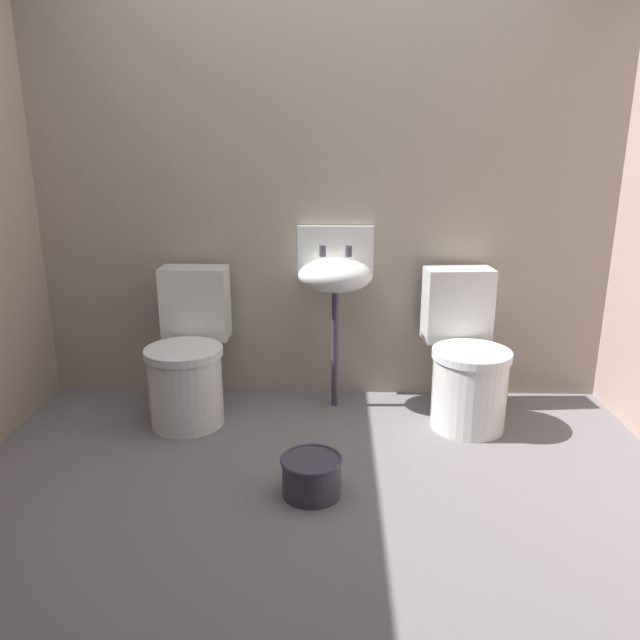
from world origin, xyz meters
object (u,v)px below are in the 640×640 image
Objects in this scene: sink at (335,273)px; bucket at (312,475)px; toilet_left at (189,360)px; toilet_right at (466,363)px.

bucket is (-0.09, -0.93, -0.67)m from sink.
sink is at bearing -165.18° from toilet_left.
toilet_left is 1.00× the size of toilet_right.
sink is 3.72× the size of bucket.
toilet_left is 0.91m from sink.
toilet_left reaches higher than bucket.
sink is (-0.69, 0.19, 0.43)m from toilet_right.
toilet_right is 0.83m from sink.
sink reaches higher than toilet_left.
sink is at bearing -20.48° from toilet_right.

